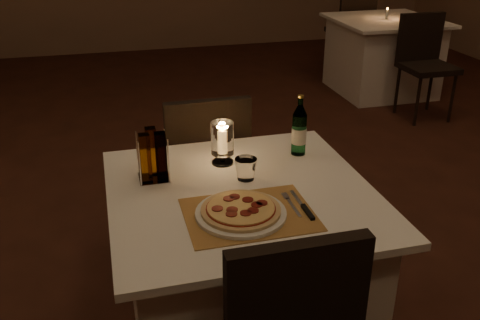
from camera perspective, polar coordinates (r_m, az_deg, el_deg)
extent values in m
cube|color=#411E14|center=(2.89, 0.42, -11.43)|extent=(8.00, 10.00, 0.02)
cube|color=white|center=(2.25, 0.13, -11.94)|extent=(0.88, 0.88, 0.71)
cube|color=white|center=(2.05, 0.14, -3.65)|extent=(1.00, 1.00, 0.03)
cube|color=black|center=(1.58, 6.11, -15.17)|extent=(0.42, 0.05, 0.42)
cube|color=black|center=(2.86, -4.00, -0.84)|extent=(0.42, 0.42, 0.05)
cube|color=black|center=(2.60, -3.36, 1.99)|extent=(0.42, 0.05, 0.42)
cylinder|color=black|center=(3.15, -1.44, -3.11)|extent=(0.03, 0.03, 0.44)
cylinder|color=black|center=(3.10, -7.57, -3.85)|extent=(0.03, 0.03, 0.44)
cylinder|color=black|center=(2.87, 0.16, -6.22)|extent=(0.03, 0.03, 0.44)
cylinder|color=black|center=(2.81, -6.60, -7.11)|extent=(0.03, 0.03, 0.44)
cube|color=#AB783B|center=(1.88, 0.98, -5.82)|extent=(0.45, 0.34, 0.00)
cylinder|color=white|center=(1.87, 0.09, -5.71)|extent=(0.32, 0.32, 0.01)
cylinder|color=#D8B77F|center=(1.87, 0.09, -5.36)|extent=(0.28, 0.28, 0.01)
cylinder|color=maroon|center=(1.86, 0.09, -5.16)|extent=(0.24, 0.24, 0.00)
cylinder|color=#EACC7F|center=(1.86, 0.09, -5.07)|extent=(0.24, 0.24, 0.00)
cylinder|color=maroon|center=(1.88, 2.35, -4.59)|extent=(0.04, 0.04, 0.00)
cylinder|color=maroon|center=(1.90, 0.83, -4.25)|extent=(0.04, 0.04, 0.00)
cylinder|color=maroon|center=(1.92, -0.60, -3.93)|extent=(0.04, 0.04, 0.00)
cylinder|color=maroon|center=(1.91, -1.22, -4.13)|extent=(0.04, 0.04, 0.00)
cylinder|color=maroon|center=(1.85, -2.43, -5.20)|extent=(0.04, 0.04, 0.00)
cylinder|color=maroon|center=(1.84, -0.84, -5.31)|extent=(0.04, 0.04, 0.00)
cylinder|color=maroon|center=(1.82, -0.91, -5.77)|extent=(0.04, 0.04, 0.00)
cylinder|color=maroon|center=(1.82, 0.61, -5.67)|extent=(0.04, 0.04, 0.00)
cylinder|color=maroon|center=(1.84, 1.40, -5.40)|extent=(0.04, 0.04, 0.00)
cylinder|color=maroon|center=(1.87, 1.80, -4.78)|extent=(0.04, 0.04, 0.00)
cube|color=silver|center=(1.93, 5.72, -5.04)|extent=(0.01, 0.14, 0.00)
cube|color=silver|center=(2.00, 4.88, -3.87)|extent=(0.02, 0.05, 0.00)
cube|color=black|center=(1.90, 7.24, -5.52)|extent=(0.02, 0.10, 0.01)
cube|color=silver|center=(1.99, 6.08, -4.08)|extent=(0.01, 0.12, 0.00)
cylinder|color=#5BA970|center=(2.33, 6.30, 2.71)|extent=(0.06, 0.06, 0.18)
cylinder|color=#5BA970|center=(2.27, 6.48, 6.22)|extent=(0.02, 0.02, 0.03)
cylinder|color=gold|center=(2.27, 6.51, 6.75)|extent=(0.03, 0.03, 0.01)
cylinder|color=silver|center=(2.33, 6.30, 2.61)|extent=(0.06, 0.06, 0.07)
cylinder|color=white|center=(2.26, -1.86, -0.23)|extent=(0.09, 0.09, 0.01)
cylinder|color=white|center=(2.25, -1.87, 0.30)|extent=(0.02, 0.02, 0.04)
cylinder|color=white|center=(2.21, -1.90, 2.36)|extent=(0.10, 0.10, 0.14)
cylinder|color=white|center=(2.22, -1.89, 2.03)|extent=(0.03, 0.03, 0.10)
ellipsoid|color=orange|center=(2.19, -1.92, 3.56)|extent=(0.02, 0.02, 0.03)
cube|color=white|center=(2.15, -9.12, -1.92)|extent=(0.12, 0.12, 0.01)
cylinder|color=white|center=(2.06, -10.63, -0.45)|extent=(0.01, 0.01, 0.18)
cylinder|color=white|center=(2.07, -7.61, -0.12)|extent=(0.01, 0.01, 0.18)
cylinder|color=white|center=(2.16, -10.90, 0.76)|extent=(0.01, 0.01, 0.18)
cylinder|color=white|center=(2.17, -8.01, 1.08)|extent=(0.01, 0.01, 0.18)
cube|color=#BF8C33|center=(2.08, -10.03, 0.16)|extent=(0.04, 0.04, 0.20)
cube|color=#3F1E14|center=(2.09, -8.40, 0.34)|extent=(0.04, 0.04, 0.20)
cube|color=#BF8C33|center=(2.14, -9.40, 0.90)|extent=(0.04, 0.04, 0.20)
cube|color=white|center=(5.70, 14.90, 10.52)|extent=(0.88, 0.88, 0.71)
cube|color=white|center=(5.62, 15.33, 14.17)|extent=(1.00, 1.00, 0.03)
cube|color=black|center=(5.02, 19.42, 9.26)|extent=(0.42, 0.42, 0.05)
cube|color=black|center=(5.11, 18.66, 12.33)|extent=(0.42, 0.05, 0.42)
cylinder|color=black|center=(4.85, 18.40, 5.93)|extent=(0.03, 0.03, 0.44)
cylinder|color=black|center=(5.04, 21.68, 6.13)|extent=(0.03, 0.03, 0.44)
cylinder|color=black|center=(5.13, 16.41, 7.19)|extent=(0.03, 0.03, 0.44)
cylinder|color=black|center=(5.31, 19.61, 7.34)|extent=(0.03, 0.03, 0.44)
cube|color=black|center=(6.36, 11.51, 13.30)|extent=(0.42, 0.42, 0.05)
cube|color=black|center=(6.16, 12.45, 15.02)|extent=(0.42, 0.05, 0.42)
cylinder|color=black|center=(6.64, 12.04, 11.60)|extent=(0.03, 0.03, 0.44)
cylinder|color=black|center=(6.49, 9.29, 11.53)|extent=(0.03, 0.03, 0.44)
cylinder|color=black|center=(6.34, 13.39, 10.86)|extent=(0.03, 0.03, 0.44)
cylinder|color=black|center=(6.19, 10.55, 10.78)|extent=(0.03, 0.03, 0.44)
cylinder|color=white|center=(5.61, 15.40, 14.77)|extent=(0.03, 0.03, 0.09)
ellipsoid|color=orange|center=(5.60, 15.46, 15.29)|extent=(0.01, 0.01, 0.02)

